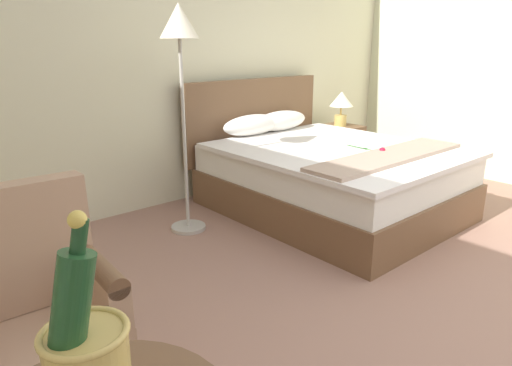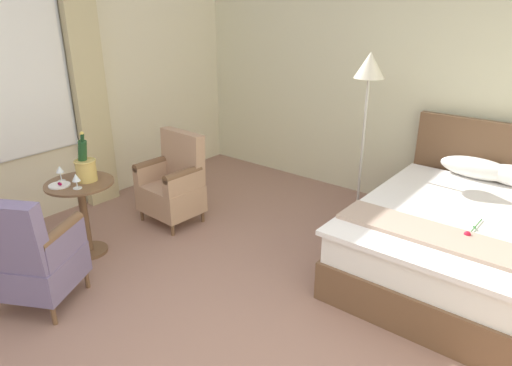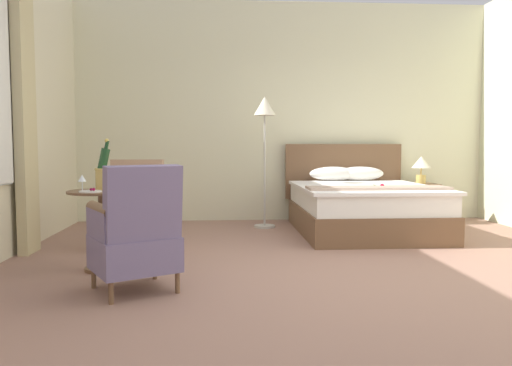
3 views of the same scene
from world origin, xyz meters
name	(u,v)px [view 1 (image 1 of 3)]	position (x,y,z in m)	size (l,w,h in m)	color
wall_headboard_side	(167,29)	(0.00, 3.24, 1.59)	(6.09, 0.12, 3.18)	beige
bed	(326,174)	(0.87, 2.08, 0.33)	(1.70, 2.12, 1.12)	brown
nightstand	(339,150)	(1.92, 2.78, 0.28)	(0.45, 0.43, 0.56)	brown
bedside_lamp	(341,103)	(1.92, 2.78, 0.82)	(0.27, 0.27, 0.39)	tan
floor_lamp_brass	(180,49)	(-0.34, 2.50, 1.42)	(0.29, 0.29, 1.74)	#B9B5AA
champagne_bucket	(85,354)	(-1.94, 0.36, 0.84)	(0.19, 0.19, 0.45)	tan
armchair_by_window	(35,322)	(-1.84, 1.26, 0.41)	(0.62, 0.53, 0.95)	brown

